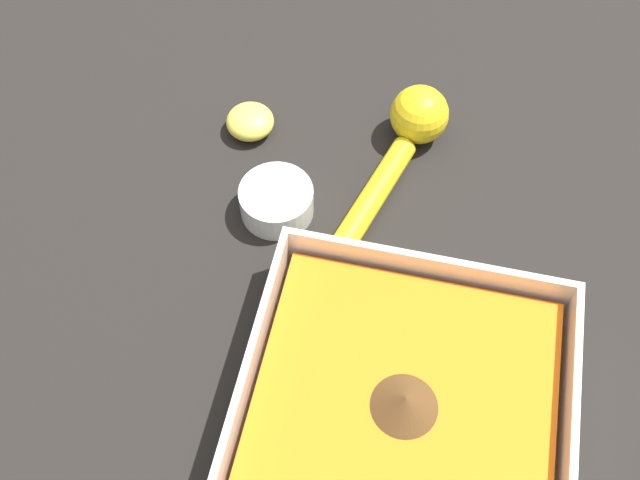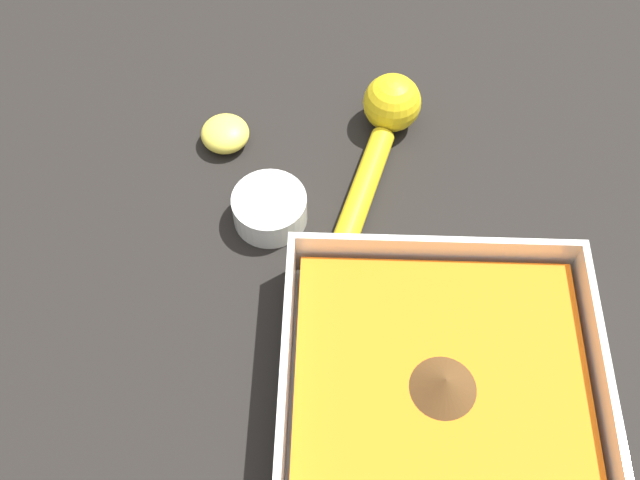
% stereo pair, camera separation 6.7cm
% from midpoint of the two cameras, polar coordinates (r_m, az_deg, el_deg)
% --- Properties ---
extents(ground_plane, '(4.00, 4.00, 0.00)m').
position_cam_midpoint_polar(ground_plane, '(0.65, 8.13, -10.31)').
color(ground_plane, black).
extents(square_dish, '(0.25, 0.25, 0.06)m').
position_cam_midpoint_polar(square_dish, '(0.61, 9.72, -13.28)').
color(square_dish, silver).
rests_on(square_dish, ground_plane).
extents(spice_bowl, '(0.07, 0.07, 0.03)m').
position_cam_midpoint_polar(spice_bowl, '(0.71, -0.41, 2.69)').
color(spice_bowl, silver).
rests_on(spice_bowl, ground_plane).
extents(lemon_squeezer, '(0.09, 0.19, 0.06)m').
position_cam_midpoint_polar(lemon_squeezer, '(0.75, 9.44, 7.61)').
color(lemon_squeezer, yellow).
rests_on(lemon_squeezer, ground_plane).
extents(lemon_half, '(0.05, 0.05, 0.03)m').
position_cam_midpoint_polar(lemon_half, '(0.77, -2.66, 8.79)').
color(lemon_half, '#EFDB4C').
rests_on(lemon_half, ground_plane).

